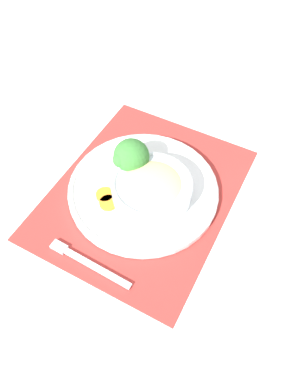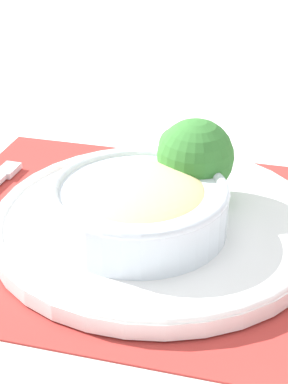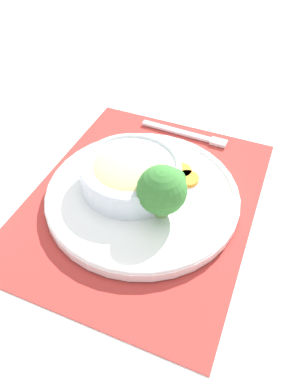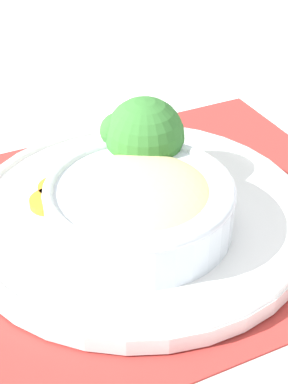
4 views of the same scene
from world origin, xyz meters
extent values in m
plane|color=white|center=(0.00, 0.00, 0.00)|extent=(4.00, 4.00, 0.00)
cube|color=#B2332D|center=(0.00, 0.00, 0.00)|extent=(0.51, 0.42, 0.00)
cylinder|color=white|center=(0.00, 0.00, 0.01)|extent=(0.33, 0.33, 0.02)
torus|color=white|center=(0.00, 0.00, 0.02)|extent=(0.33, 0.33, 0.01)
cylinder|color=silver|center=(-0.01, -0.03, 0.04)|extent=(0.17, 0.17, 0.04)
torus|color=silver|center=(-0.01, -0.03, 0.06)|extent=(0.17, 0.17, 0.01)
ellipsoid|color=beige|center=(-0.01, -0.03, 0.05)|extent=(0.14, 0.14, 0.05)
cylinder|color=#759E51|center=(0.02, 0.05, 0.03)|extent=(0.03, 0.03, 0.02)
sphere|color=#387A33|center=(0.02, 0.05, 0.07)|extent=(0.08, 0.08, 0.08)
sphere|color=#387A33|center=(0.00, 0.06, 0.08)|extent=(0.04, 0.04, 0.04)
sphere|color=#387A33|center=(0.04, 0.04, 0.07)|extent=(0.03, 0.03, 0.03)
cylinder|color=orange|center=(-0.06, 0.06, 0.02)|extent=(0.04, 0.04, 0.01)
cylinder|color=orange|center=(-0.08, 0.04, 0.02)|extent=(0.04, 0.04, 0.01)
cylinder|color=silver|center=(0.21, -0.22, 0.05)|extent=(0.06, 0.06, 0.09)
cylinder|color=silver|center=(0.21, -0.22, 0.03)|extent=(0.05, 0.05, 0.05)
cube|color=silver|center=(-0.20, -0.02, 0.01)|extent=(0.03, 0.18, 0.01)
cube|color=silver|center=(-0.21, 0.06, 0.01)|extent=(0.02, 0.03, 0.01)
camera|label=1|loc=(-0.41, -0.28, 0.67)|focal=35.00mm
camera|label=2|loc=(0.18, -0.52, 0.35)|focal=60.00mm
camera|label=3|loc=(0.39, 0.22, 0.47)|focal=35.00mm
camera|label=4|loc=(-0.16, -0.46, 0.38)|focal=60.00mm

